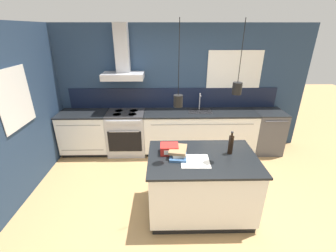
{
  "coord_description": "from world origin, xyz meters",
  "views": [
    {
      "loc": [
        -0.21,
        -2.66,
        2.49
      ],
      "look_at": [
        -0.14,
        0.65,
        1.05
      ],
      "focal_mm": 24.0,
      "sensor_mm": 36.0,
      "label": 1
    }
  ],
  "objects_px": {
    "oven_range": "(127,133)",
    "bottle_on_island": "(231,144)",
    "red_supply_box": "(169,149)",
    "book_stack": "(178,152)",
    "dishwasher": "(266,131)"
  },
  "relations": [
    {
      "from": "oven_range",
      "to": "bottle_on_island",
      "type": "distance_m",
      "value": 2.45
    },
    {
      "from": "red_supply_box",
      "to": "oven_range",
      "type": "bearing_deg",
      "value": 117.66
    },
    {
      "from": "book_stack",
      "to": "red_supply_box",
      "type": "distance_m",
      "value": 0.14
    },
    {
      "from": "dishwasher",
      "to": "bottle_on_island",
      "type": "distance_m",
      "value": 2.21
    },
    {
      "from": "dishwasher",
      "to": "oven_range",
      "type": "bearing_deg",
      "value": -179.92
    },
    {
      "from": "oven_range",
      "to": "red_supply_box",
      "type": "relative_size",
      "value": 3.7
    },
    {
      "from": "oven_range",
      "to": "dishwasher",
      "type": "bearing_deg",
      "value": 0.08
    },
    {
      "from": "oven_range",
      "to": "dishwasher",
      "type": "height_order",
      "value": "same"
    },
    {
      "from": "bottle_on_island",
      "to": "red_supply_box",
      "type": "height_order",
      "value": "bottle_on_island"
    },
    {
      "from": "dishwasher",
      "to": "book_stack",
      "type": "distance_m",
      "value": 2.71
    },
    {
      "from": "oven_range",
      "to": "red_supply_box",
      "type": "distance_m",
      "value": 1.93
    },
    {
      "from": "bottle_on_island",
      "to": "book_stack",
      "type": "relative_size",
      "value": 0.91
    },
    {
      "from": "book_stack",
      "to": "dishwasher",
      "type": "bearing_deg",
      "value": 40.55
    },
    {
      "from": "red_supply_box",
      "to": "bottle_on_island",
      "type": "bearing_deg",
      "value": -1.93
    },
    {
      "from": "oven_range",
      "to": "book_stack",
      "type": "bearing_deg",
      "value": -60.48
    }
  ]
}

